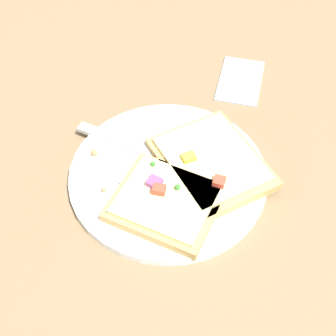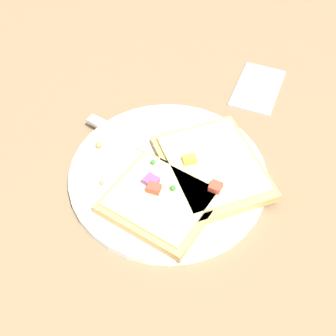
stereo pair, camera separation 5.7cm
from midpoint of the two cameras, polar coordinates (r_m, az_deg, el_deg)
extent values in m
plane|color=#7F6647|center=(0.67, -2.43, -1.32)|extent=(4.00, 4.00, 0.00)
cylinder|color=white|center=(0.67, -2.45, -1.00)|extent=(0.28, 0.28, 0.01)
cube|color=#B7B7BC|center=(0.66, -9.33, -1.11)|extent=(0.04, 0.12, 0.01)
cube|color=#B7B7BC|center=(0.63, -2.89, -3.90)|extent=(0.04, 0.05, 0.01)
cube|color=#B7B7BC|center=(0.62, -0.37, -5.91)|extent=(0.01, 0.03, 0.00)
cube|color=#B7B7BC|center=(0.62, -0.06, -5.42)|extent=(0.01, 0.03, 0.00)
cube|color=#B7B7BC|center=(0.62, 0.25, -4.93)|extent=(0.01, 0.03, 0.00)
cube|color=#B7B7BC|center=(0.63, 0.55, -4.45)|extent=(0.01, 0.03, 0.00)
cube|color=#B7B7BC|center=(0.72, -10.35, 3.93)|extent=(0.03, 0.08, 0.01)
cube|color=#B7B7BC|center=(0.68, -3.02, 1.20)|extent=(0.05, 0.13, 0.00)
cube|color=tan|center=(0.66, 2.84, 0.44)|extent=(0.21, 0.20, 0.01)
cube|color=beige|center=(0.66, 2.88, 1.00)|extent=(0.18, 0.18, 0.01)
cube|color=#D14733|center=(0.62, 3.67, -1.78)|extent=(0.02, 0.02, 0.01)
cube|color=yellow|center=(0.65, 0.03, 1.20)|extent=(0.02, 0.02, 0.01)
cube|color=tan|center=(0.62, -2.84, -4.38)|extent=(0.14, 0.16, 0.01)
cube|color=beige|center=(0.61, -2.88, -3.85)|extent=(0.13, 0.14, 0.01)
cube|color=#934C8E|center=(0.62, -4.28, -1.89)|extent=(0.02, 0.02, 0.01)
cube|color=#D14733|center=(0.61, -3.96, -2.74)|extent=(0.01, 0.02, 0.01)
sphere|color=#388433|center=(0.62, -1.47, -2.49)|extent=(0.01, 0.01, 0.01)
sphere|color=#388433|center=(0.64, -4.37, 0.39)|extent=(0.01, 0.01, 0.01)
sphere|color=tan|center=(0.66, -0.79, -0.22)|extent=(0.01, 0.01, 0.01)
sphere|color=tan|center=(0.69, -11.33, 1.76)|extent=(0.01, 0.01, 0.01)
sphere|color=tan|center=(0.66, 2.37, -0.30)|extent=(0.01, 0.01, 0.01)
sphere|color=tan|center=(0.66, -2.87, -0.77)|extent=(0.01, 0.01, 0.01)
sphere|color=tan|center=(0.65, -10.36, -2.75)|extent=(0.01, 0.01, 0.01)
cube|color=silver|center=(0.82, 6.82, 10.52)|extent=(0.12, 0.07, 0.01)
camera|label=1|loc=(0.03, -92.50, -3.05)|focal=50.00mm
camera|label=2|loc=(0.03, 87.50, 3.05)|focal=50.00mm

